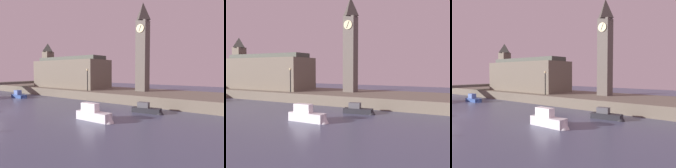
{
  "view_description": "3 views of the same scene",
  "coord_description": "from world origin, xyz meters",
  "views": [
    {
      "loc": [
        25.79,
        -11.21,
        4.98
      ],
      "look_at": [
        5.68,
        16.63,
        2.81
      ],
      "focal_mm": 32.57,
      "sensor_mm": 36.0,
      "label": 1
    },
    {
      "loc": [
        26.77,
        -16.07,
        5.26
      ],
      "look_at": [
        8.82,
        17.32,
        2.95
      ],
      "focal_mm": 39.98,
      "sensor_mm": 36.0,
      "label": 2
    },
    {
      "loc": [
        26.98,
        -11.41,
        5.08
      ],
      "look_at": [
        3.1,
        17.95,
        3.24
      ],
      "focal_mm": 36.11,
      "sensor_mm": 36.0,
      "label": 3
    }
  ],
  "objects": [
    {
      "name": "far_embankment",
      "position": [
        0.0,
        20.0,
        0.75
      ],
      "size": [
        70.0,
        12.0,
        1.5
      ],
      "primitive_type": "cube",
      "color": "#6B6051",
      "rests_on": "ground"
    },
    {
      "name": "clock_tower",
      "position": [
        9.24,
        20.83,
        9.41
      ],
      "size": [
        2.06,
        2.11,
        15.3
      ],
      "color": "#5B544C",
      "rests_on": "far_embankment"
    },
    {
      "name": "parliament_hall",
      "position": [
        -7.82,
        19.32,
        4.72
      ],
      "size": [
        17.5,
        6.52,
        10.08
      ],
      "color": "#6B6051",
      "rests_on": "far_embankment"
    },
    {
      "name": "streetlamp",
      "position": [
        1.2,
        15.37,
        3.93
      ],
      "size": [
        0.36,
        0.36,
        3.89
      ],
      "color": "black",
      "rests_on": "far_embankment"
    },
    {
      "name": "boat_ferry_white",
      "position": [
        12.62,
        4.15,
        0.63
      ],
      "size": [
        4.4,
        1.19,
        1.75
      ],
      "color": "silver",
      "rests_on": "ground"
    },
    {
      "name": "boat_tour_blue",
      "position": [
        -10.27,
        9.26,
        0.45
      ],
      "size": [
        3.98,
        1.26,
        1.52
      ],
      "color": "#2D4C93",
      "rests_on": "ground"
    },
    {
      "name": "boat_barge_dark",
      "position": [
        15.36,
        10.72,
        0.42
      ],
      "size": [
        4.03,
        1.52,
        1.35
      ],
      "color": "#232328",
      "rests_on": "ground"
    }
  ]
}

